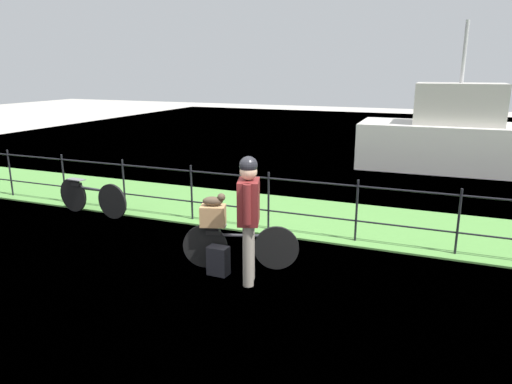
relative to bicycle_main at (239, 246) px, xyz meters
name	(u,v)px	position (x,y,z in m)	size (l,w,h in m)	color
ground_plane	(203,287)	(-0.18, -0.74, -0.33)	(60.00, 60.00, 0.00)	#B2ADA3
grass_strip	(286,214)	(-0.18, 2.60, -0.32)	(27.00, 2.40, 0.03)	#569342
harbor_water	(360,151)	(-0.18, 10.42, -0.33)	(30.00, 30.00, 0.00)	#426684
iron_fence	(269,197)	(-0.18, 1.64, 0.27)	(18.04, 0.04, 1.04)	black
bicycle_main	(239,246)	(0.00, 0.00, 0.00)	(1.55, 0.55, 0.62)	black
wooden_crate	(213,216)	(-0.34, -0.11, 0.43)	(0.34, 0.25, 0.28)	#A87F51
terrier_dog	(214,200)	(-0.32, -0.11, 0.65)	(0.32, 0.22, 0.18)	#4C3D2D
cyclist_person	(249,209)	(0.30, -0.37, 0.67)	(0.37, 0.52, 1.68)	gray
backpack_on_paving	(218,261)	(-0.18, -0.31, -0.13)	(0.28, 0.18, 0.40)	black
bicycle_parked	(92,197)	(-3.65, 1.24, 0.02)	(1.68, 0.23, 0.66)	black
moored_boat_near	(455,138)	(2.75, 8.42, 0.55)	(5.15, 2.22, 3.95)	silver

